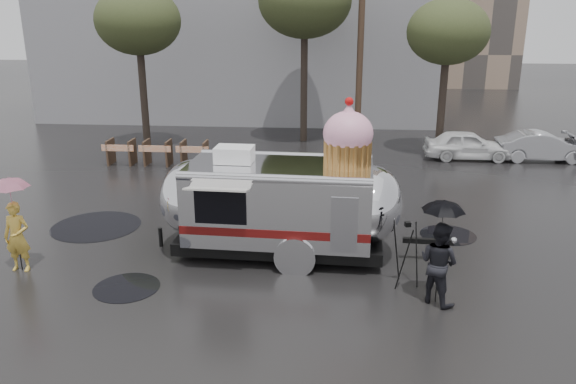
# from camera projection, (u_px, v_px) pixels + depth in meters

# --- Properties ---
(ground) EXTENTS (120.00, 120.00, 0.00)m
(ground) POSITION_uv_depth(u_px,v_px,m) (265.00, 284.00, 12.65)
(ground) COLOR black
(ground) RESTS_ON ground
(puddles) EXTENTS (11.95, 7.30, 0.01)m
(puddles) POSITION_uv_depth(u_px,v_px,m) (211.00, 226.00, 16.09)
(puddles) COLOR black
(puddles) RESTS_ON ground
(grey_building) EXTENTS (22.00, 12.00, 13.00)m
(grey_building) POSITION_uv_depth(u_px,v_px,m) (247.00, 1.00, 33.76)
(grey_building) COLOR slate
(grey_building) RESTS_ON ground
(utility_pole) EXTENTS (1.60, 0.28, 9.00)m
(utility_pole) POSITION_uv_depth(u_px,v_px,m) (361.00, 42.00, 24.33)
(utility_pole) COLOR #473323
(utility_pole) RESTS_ON ground
(tree_left) EXTENTS (3.64, 3.64, 6.95)m
(tree_left) POSITION_uv_depth(u_px,v_px,m) (138.00, 21.00, 23.88)
(tree_left) COLOR #382D26
(tree_left) RESTS_ON ground
(tree_mid) EXTENTS (4.20, 4.20, 8.03)m
(tree_mid) POSITION_uv_depth(u_px,v_px,m) (305.00, 1.00, 24.95)
(tree_mid) COLOR #382D26
(tree_mid) RESTS_ON ground
(tree_right) EXTENTS (3.36, 3.36, 6.42)m
(tree_right) POSITION_uv_depth(u_px,v_px,m) (448.00, 33.00, 22.96)
(tree_right) COLOR #382D26
(tree_right) RESTS_ON ground
(barricade_row) EXTENTS (4.30, 0.80, 1.00)m
(barricade_row) POSITION_uv_depth(u_px,v_px,m) (158.00, 152.00, 22.40)
(barricade_row) COLOR #473323
(barricade_row) RESTS_ON ground
(airstream_trailer) EXTENTS (7.56, 2.95, 4.07)m
(airstream_trailer) POSITION_uv_depth(u_px,v_px,m) (284.00, 200.00, 13.88)
(airstream_trailer) COLOR silver
(airstream_trailer) RESTS_ON ground
(person_left) EXTENTS (0.61, 0.41, 1.69)m
(person_left) POSITION_uv_depth(u_px,v_px,m) (17.00, 237.00, 13.11)
(person_left) COLOR gold
(person_left) RESTS_ON ground
(umbrella_pink) EXTENTS (1.11, 1.11, 2.31)m
(umbrella_pink) POSITION_uv_depth(u_px,v_px,m) (10.00, 193.00, 12.78)
(umbrella_pink) COLOR pink
(umbrella_pink) RESTS_ON ground
(person_right) EXTENTS (0.95, 0.93, 1.78)m
(person_right) POSITION_uv_depth(u_px,v_px,m) (439.00, 263.00, 11.63)
(person_right) COLOR black
(person_right) RESTS_ON ground
(umbrella_black) EXTENTS (1.07, 1.07, 2.28)m
(umbrella_black) POSITION_uv_depth(u_px,v_px,m) (443.00, 217.00, 11.32)
(umbrella_black) COLOR black
(umbrella_black) RESTS_ON ground
(tripod) EXTENTS (0.61, 0.60, 1.52)m
(tripod) POSITION_uv_depth(u_px,v_px,m) (406.00, 248.00, 12.36)
(tripod) COLOR black
(tripod) RESTS_ON ground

